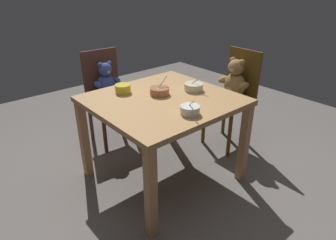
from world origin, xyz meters
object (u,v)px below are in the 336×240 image
(teddy_chair_far_center, at_px, (233,90))
(teddy_chair_near_left, at_px, (108,90))
(dining_table, at_px, (163,110))
(porridge_bowl_cream_far_center, at_px, (194,87))
(porridge_bowl_yellow_near_left, at_px, (123,88))
(porridge_bowl_terracotta_center, at_px, (160,91))
(porridge_bowl_white_near_right, at_px, (190,110))

(teddy_chair_far_center, relative_size, teddy_chair_near_left, 1.03)
(dining_table, distance_m, porridge_bowl_cream_far_center, 0.32)
(porridge_bowl_yellow_near_left, bearing_deg, teddy_chair_far_center, 74.20)
(teddy_chair_near_left, distance_m, porridge_bowl_yellow_near_left, 0.60)
(dining_table, height_order, teddy_chair_near_left, teddy_chair_near_left)
(teddy_chair_near_left, bearing_deg, dining_table, 3.33)
(dining_table, relative_size, teddy_chair_near_left, 1.13)
(porridge_bowl_terracotta_center, xyz_separation_m, porridge_bowl_white_near_right, (0.41, -0.07, 0.00))
(teddy_chair_near_left, bearing_deg, porridge_bowl_terracotta_center, 5.45)
(porridge_bowl_yellow_near_left, bearing_deg, teddy_chair_near_left, 162.99)
(teddy_chair_far_center, relative_size, porridge_bowl_yellow_near_left, 7.58)
(teddy_chair_near_left, height_order, porridge_bowl_white_near_right, teddy_chair_near_left)
(porridge_bowl_terracotta_center, bearing_deg, porridge_bowl_cream_far_center, 68.70)
(teddy_chair_near_left, xyz_separation_m, porridge_bowl_terracotta_center, (0.76, 0.03, 0.20))
(teddy_chair_near_left, relative_size, porridge_bowl_cream_far_center, 5.81)
(porridge_bowl_white_near_right, relative_size, porridge_bowl_cream_far_center, 0.86)
(teddy_chair_far_center, height_order, porridge_bowl_yellow_near_left, teddy_chair_far_center)
(dining_table, xyz_separation_m, teddy_chair_near_left, (-0.83, 0.00, -0.08))
(porridge_bowl_terracotta_center, bearing_deg, dining_table, -20.86)
(porridge_bowl_yellow_near_left, height_order, porridge_bowl_white_near_right, porridge_bowl_white_near_right)
(dining_table, xyz_separation_m, teddy_chair_far_center, (-0.01, 0.86, -0.05))
(dining_table, relative_size, porridge_bowl_yellow_near_left, 8.34)
(porridge_bowl_yellow_near_left, height_order, porridge_bowl_cream_far_center, porridge_bowl_cream_far_center)
(porridge_bowl_terracotta_center, height_order, porridge_bowl_white_near_right, porridge_bowl_terracotta_center)
(teddy_chair_near_left, distance_m, porridge_bowl_terracotta_center, 0.79)
(porridge_bowl_terracotta_center, distance_m, porridge_bowl_white_near_right, 0.41)
(porridge_bowl_terracotta_center, distance_m, porridge_bowl_cream_far_center, 0.29)
(porridge_bowl_white_near_right, bearing_deg, porridge_bowl_terracotta_center, 169.90)
(teddy_chair_far_center, distance_m, porridge_bowl_terracotta_center, 0.85)
(porridge_bowl_terracotta_center, relative_size, porridge_bowl_cream_far_center, 1.02)
(teddy_chair_far_center, distance_m, teddy_chair_near_left, 1.19)
(teddy_chair_near_left, height_order, porridge_bowl_cream_far_center, teddy_chair_near_left)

